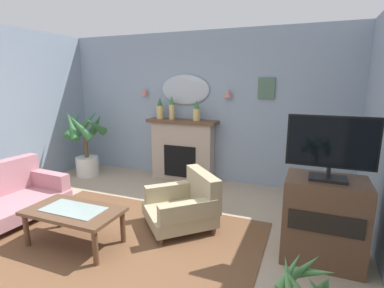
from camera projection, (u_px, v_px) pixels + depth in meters
name	position (u px, v px, depth m)	size (l,w,h in m)	color
floor	(108.00, 258.00, 3.28)	(6.45, 6.68, 0.10)	tan
wall_back	(200.00, 107.00, 5.60)	(6.45, 0.10, 2.76)	#8C9EB2
patterned_rug	(118.00, 244.00, 3.45)	(3.20, 2.40, 0.01)	brown
fireplace	(182.00, 150.00, 5.66)	(1.36, 0.36, 1.16)	tan
mantel_vase_left	(160.00, 109.00, 5.64)	(0.14, 0.14, 0.41)	tan
mantel_vase_right	(172.00, 108.00, 5.54)	(0.10, 0.10, 0.44)	tan
mantel_vase_centre	(197.00, 112.00, 5.37)	(0.13, 0.13, 0.38)	tan
wall_mirror	(185.00, 90.00, 5.55)	(0.96, 0.06, 0.56)	#B2BCC6
wall_sconce_left	(145.00, 92.00, 5.83)	(0.14, 0.14, 0.14)	#D17066
wall_sconce_right	(228.00, 93.00, 5.21)	(0.14, 0.14, 0.14)	#D17066
framed_picture	(266.00, 88.00, 5.00)	(0.28, 0.03, 0.36)	#4C6B56
coffee_table	(74.00, 214.00, 3.38)	(1.10, 0.60, 0.45)	brown
armchair_near_fireplace	(186.00, 204.00, 3.85)	(1.15, 1.14, 0.71)	tan
tv_cabinet	(323.00, 220.00, 3.10)	(0.80, 0.57, 0.90)	brown
tv_flatscreen	(331.00, 146.00, 2.91)	(0.84, 0.24, 0.65)	black
potted_plant_corner_palm	(85.00, 143.00, 5.84)	(0.81, 0.83, 1.33)	silver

